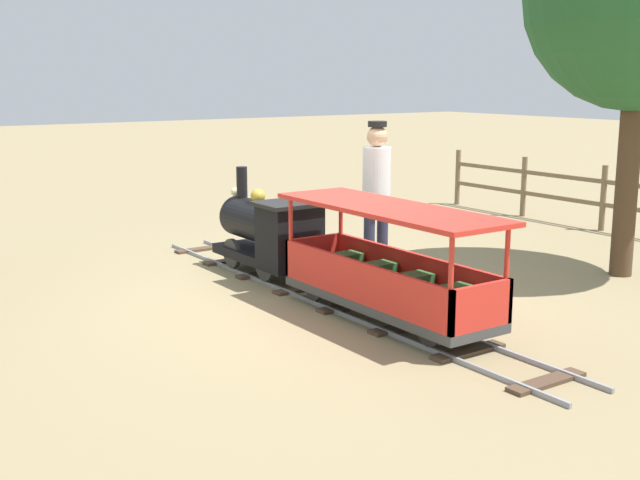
# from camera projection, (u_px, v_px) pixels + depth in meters

# --- Properties ---
(ground_plane) EXTENTS (60.00, 60.00, 0.00)m
(ground_plane) POSITION_uv_depth(u_px,v_px,m) (319.00, 295.00, 7.80)
(ground_plane) COLOR #8C7A56
(track) EXTENTS (0.68, 6.05, 0.04)m
(track) POSITION_uv_depth(u_px,v_px,m) (327.00, 297.00, 7.70)
(track) COLOR gray
(track) RESTS_ON ground_plane
(locomotive) EXTENTS (0.64, 1.45, 1.07)m
(locomotive) POSITION_uv_depth(u_px,v_px,m) (270.00, 231.00, 8.45)
(locomotive) COLOR black
(locomotive) RESTS_ON ground_plane
(passenger_car) EXTENTS (0.74, 2.35, 0.97)m
(passenger_car) POSITION_uv_depth(u_px,v_px,m) (387.00, 274.00, 6.89)
(passenger_car) COLOR #3F3F3F
(passenger_car) RESTS_ON ground_plane
(conductor_person) EXTENTS (0.30, 0.30, 1.62)m
(conductor_person) POSITION_uv_depth(u_px,v_px,m) (377.00, 184.00, 8.56)
(conductor_person) COLOR #282D47
(conductor_person) RESTS_ON ground_plane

